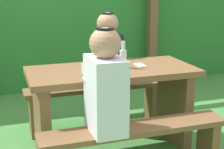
# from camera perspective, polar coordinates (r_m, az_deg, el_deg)

# --- Properties ---
(ground_plane) EXTENTS (12.00, 12.00, 0.00)m
(ground_plane) POSITION_cam_1_polar(r_m,az_deg,el_deg) (3.14, 0.00, -12.33)
(ground_plane) COLOR #46873F
(hedge_backdrop) EXTENTS (6.40, 0.86, 2.21)m
(hedge_backdrop) POSITION_cam_1_polar(r_m,az_deg,el_deg) (5.07, -8.61, 11.07)
(hedge_backdrop) COLOR #2B7930
(hedge_backdrop) RESTS_ON ground_plane
(pergola_post_right) EXTENTS (0.12, 0.12, 2.20)m
(pergola_post_right) POSITION_cam_1_polar(r_m,az_deg,el_deg) (4.86, 6.80, 10.93)
(pergola_post_right) COLOR brown
(pergola_post_right) RESTS_ON ground_plane
(picnic_table) EXTENTS (1.40, 0.64, 0.74)m
(picnic_table) POSITION_cam_1_polar(r_m,az_deg,el_deg) (2.94, 0.00, -3.53)
(picnic_table) COLOR brown
(picnic_table) RESTS_ON ground_plane
(bench_near) EXTENTS (1.40, 0.24, 0.44)m
(bench_near) POSITION_cam_1_polar(r_m,az_deg,el_deg) (2.55, 3.88, -11.15)
(bench_near) COLOR brown
(bench_near) RESTS_ON ground_plane
(bench_far) EXTENTS (1.40, 0.24, 0.44)m
(bench_far) POSITION_cam_1_polar(r_m,az_deg,el_deg) (3.48, -2.79, -3.81)
(bench_far) COLOR brown
(bench_far) RESTS_ON ground_plane
(person_white_shirt) EXTENTS (0.25, 0.35, 0.72)m
(person_white_shirt) POSITION_cam_1_polar(r_m,az_deg,el_deg) (2.31, -1.12, -1.71)
(person_white_shirt) COLOR silver
(person_white_shirt) RESTS_ON bench_near
(person_black_coat) EXTENTS (0.25, 0.35, 0.72)m
(person_black_coat) POSITION_cam_1_polar(r_m,az_deg,el_deg) (3.39, -0.71, 3.72)
(person_black_coat) COLOR black
(person_black_coat) RESTS_ON bench_far
(drinking_glass) EXTENTS (0.07, 0.07, 0.08)m
(drinking_glass) POSITION_cam_1_polar(r_m,az_deg,el_deg) (2.71, -4.39, 1.00)
(drinking_glass) COLOR silver
(drinking_glass) RESTS_ON picnic_table
(bottle_left) EXTENTS (0.06, 0.06, 0.23)m
(bottle_left) POSITION_cam_1_polar(r_m,az_deg,el_deg) (2.88, 1.83, 2.90)
(bottle_left) COLOR silver
(bottle_left) RESTS_ON picnic_table
(cell_phone) EXTENTS (0.07, 0.14, 0.01)m
(cell_phone) POSITION_cam_1_polar(r_m,az_deg,el_deg) (2.97, 4.69, 1.55)
(cell_phone) COLOR silver
(cell_phone) RESTS_ON picnic_table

